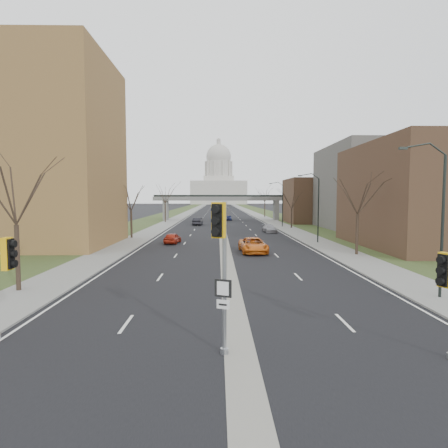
{
  "coord_description": "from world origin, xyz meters",
  "views": [
    {
      "loc": [
        -0.83,
        -14.71,
        5.76
      ],
      "look_at": [
        -0.36,
        12.91,
        3.8
      ],
      "focal_mm": 30.0,
      "sensor_mm": 36.0,
      "label": 1
    }
  ],
  "objects_px": {
    "car_left_near": "(173,238)",
    "car_right_far": "(229,218)",
    "car_right_mid": "(269,229)",
    "car_left_far": "(198,221)",
    "car_right_near": "(253,245)",
    "signal_pole_median": "(221,250)"
  },
  "relations": [
    {
      "from": "signal_pole_median",
      "to": "car_left_near",
      "type": "height_order",
      "value": "signal_pole_median"
    },
    {
      "from": "car_right_mid",
      "to": "car_left_near",
      "type": "bearing_deg",
      "value": -141.58
    },
    {
      "from": "car_left_near",
      "to": "car_right_mid",
      "type": "distance_m",
      "value": 20.34
    },
    {
      "from": "signal_pole_median",
      "to": "car_right_near",
      "type": "height_order",
      "value": "signal_pole_median"
    },
    {
      "from": "car_right_far",
      "to": "car_right_near",
      "type": "bearing_deg",
      "value": -86.74
    },
    {
      "from": "car_right_near",
      "to": "car_right_mid",
      "type": "bearing_deg",
      "value": 74.79
    },
    {
      "from": "car_right_mid",
      "to": "car_right_far",
      "type": "xyz_separation_m",
      "value": [
        -5.71,
        33.15,
        -0.02
      ]
    },
    {
      "from": "car_left_far",
      "to": "car_right_mid",
      "type": "distance_m",
      "value": 20.9
    },
    {
      "from": "car_right_mid",
      "to": "car_left_far",
      "type": "bearing_deg",
      "value": 120.26
    },
    {
      "from": "signal_pole_median",
      "to": "car_right_far",
      "type": "height_order",
      "value": "signal_pole_median"
    },
    {
      "from": "car_left_near",
      "to": "car_right_mid",
      "type": "relative_size",
      "value": 0.9
    },
    {
      "from": "car_left_far",
      "to": "car_right_far",
      "type": "relative_size",
      "value": 1.31
    },
    {
      "from": "car_right_far",
      "to": "car_left_near",
      "type": "bearing_deg",
      "value": -97.78
    },
    {
      "from": "car_right_near",
      "to": "car_right_far",
      "type": "distance_m",
      "value": 55.78
    },
    {
      "from": "car_left_near",
      "to": "car_left_far",
      "type": "relative_size",
      "value": 0.83
    },
    {
      "from": "car_right_far",
      "to": "car_left_far",
      "type": "bearing_deg",
      "value": -110.57
    },
    {
      "from": "car_right_mid",
      "to": "signal_pole_median",
      "type": "bearing_deg",
      "value": -107.07
    },
    {
      "from": "car_left_near",
      "to": "car_right_far",
      "type": "distance_m",
      "value": 48.44
    },
    {
      "from": "signal_pole_median",
      "to": "car_right_far",
      "type": "relative_size",
      "value": 1.54
    },
    {
      "from": "car_left_near",
      "to": "car_right_mid",
      "type": "height_order",
      "value": "car_left_near"
    },
    {
      "from": "car_left_far",
      "to": "car_right_mid",
      "type": "bearing_deg",
      "value": 132.37
    },
    {
      "from": "car_right_near",
      "to": "car_right_mid",
      "type": "distance_m",
      "value": 23.13
    }
  ]
}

